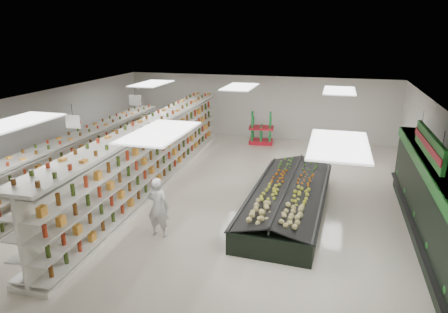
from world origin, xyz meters
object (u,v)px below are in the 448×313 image
(shopper_background, at_px, (146,135))
(soda_endcap, at_px, (261,129))
(shopper_main, at_px, (158,207))
(gondola_center, at_px, (153,155))
(gondola_left, at_px, (87,158))
(produce_island, at_px, (288,198))

(shopper_background, bearing_deg, soda_endcap, -36.97)
(soda_endcap, height_order, shopper_main, shopper_main)
(gondola_center, relative_size, shopper_background, 7.47)
(gondola_center, distance_m, soda_endcap, 6.99)
(gondola_left, height_order, gondola_center, gondola_center)
(gondola_left, bearing_deg, soda_endcap, 50.61)
(gondola_left, distance_m, shopper_main, 5.44)
(gondola_left, relative_size, produce_island, 1.72)
(soda_endcap, distance_m, shopper_background, 5.64)
(shopper_main, bearing_deg, soda_endcap, -94.37)
(gondola_left, xyz_separation_m, shopper_main, (4.36, -3.24, -0.01))
(gondola_center, height_order, shopper_background, gondola_center)
(gondola_center, xyz_separation_m, soda_endcap, (2.82, 6.38, -0.34))
(gondola_left, distance_m, produce_island, 7.63)
(produce_island, bearing_deg, shopper_background, 148.50)
(gondola_left, bearing_deg, produce_island, -5.74)
(gondola_center, xyz_separation_m, produce_island, (5.04, -1.00, -0.66))
(produce_island, distance_m, soda_endcap, 7.72)
(shopper_background, bearing_deg, shopper_main, -132.74)
(gondola_left, height_order, shopper_main, gondola_left)
(shopper_main, bearing_deg, shopper_background, -60.30)
(shopper_main, bearing_deg, gondola_left, -35.20)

